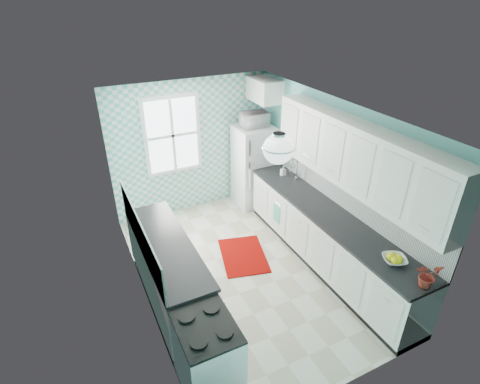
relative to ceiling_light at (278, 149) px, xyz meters
name	(u,v)px	position (x,y,z in m)	size (l,w,h in m)	color
floor	(244,270)	(0.00, 0.80, -2.33)	(3.00, 4.40, 0.02)	beige
ceiling	(245,112)	(0.00, 0.80, 0.19)	(3.00, 4.40, 0.02)	white
wall_back	(191,147)	(0.00, 3.01, -1.07)	(3.00, 0.02, 2.50)	#6CC4BE
wall_front	(351,308)	(0.00, -1.41, -1.07)	(3.00, 0.02, 2.50)	#6CC4BE
wall_left	(136,228)	(-1.51, 0.80, -1.07)	(0.02, 4.40, 2.50)	#6CC4BE
wall_right	(331,179)	(1.51, 0.80, -1.07)	(0.02, 4.40, 2.50)	#6CC4BE
accent_wall	(192,147)	(0.00, 2.99, -1.07)	(3.00, 0.01, 2.50)	#5EBBAF
window	(172,135)	(-0.35, 2.96, -0.77)	(1.04, 0.05, 1.44)	white
backsplash_right	(347,194)	(1.49, 0.40, -1.13)	(0.02, 3.60, 0.51)	white
backsplash_left	(140,234)	(-1.49, 0.73, -1.13)	(0.02, 2.15, 0.51)	white
upper_cabinets_right	(355,156)	(1.33, 0.20, -0.42)	(0.33, 3.20, 0.90)	white
upper_cabinet_fridge	(264,90)	(1.30, 2.63, -0.07)	(0.40, 0.74, 0.40)	white
ceiling_light	(278,149)	(0.00, 0.00, 0.00)	(0.34, 0.34, 0.35)	silver
base_cabinets_right	(326,240)	(1.20, 0.40, -1.87)	(0.60, 3.60, 0.90)	white
countertop_right	(328,214)	(1.19, 0.40, -1.40)	(0.63, 3.60, 0.04)	black
base_cabinets_left	(168,273)	(-1.20, 0.73, -1.87)	(0.60, 2.15, 0.90)	white
countertop_left	(166,245)	(-1.19, 0.73, -1.40)	(0.63, 2.15, 0.04)	black
fridge	(254,166)	(1.11, 2.61, -1.52)	(0.70, 0.69, 1.60)	white
stove	(207,354)	(-1.20, -0.71, -1.86)	(0.59, 0.74, 0.89)	white
sink	(288,182)	(1.20, 1.52, -1.39)	(0.44, 0.37, 0.53)	silver
rug	(243,255)	(0.14, 1.11, -2.32)	(0.69, 0.99, 0.02)	#690E0A
dish_towel	(277,214)	(0.89, 1.34, -1.84)	(0.01, 0.21, 0.31)	#5FB7A3
fruit_bowl	(394,260)	(1.20, -0.85, -1.35)	(0.28, 0.28, 0.07)	white
potted_plant	(427,275)	(1.20, -1.30, -1.24)	(0.26, 0.22, 0.29)	#AF1820
soap_bottle	(283,171)	(1.25, 1.77, -1.30)	(0.08, 0.08, 0.17)	#87AAC0
microwave	(254,119)	(1.11, 2.61, -0.59)	(0.49, 0.33, 0.27)	white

